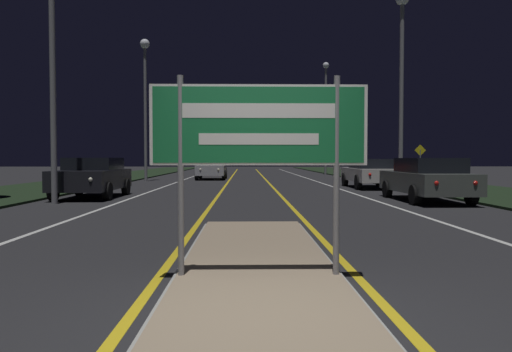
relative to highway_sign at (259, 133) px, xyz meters
name	(u,v)px	position (x,y,z in m)	size (l,w,h in m)	color
ground_plane	(264,330)	(0.00, -1.54, -1.71)	(160.00, 160.00, 0.00)	#232326
median_island	(259,280)	(0.00, 0.00, -1.67)	(2.00, 9.62, 0.10)	#999993
verge_left	(51,187)	(-9.50, 18.46, -1.67)	(5.00, 100.00, 0.08)	black
verge_right	(443,186)	(9.50, 18.46, -1.67)	(5.00, 100.00, 0.08)	black
centre_line_yellow_left	(228,182)	(-1.19, 23.46, -1.71)	(0.12, 70.00, 0.01)	gold
centre_line_yellow_right	(268,182)	(1.19, 23.46, -1.71)	(0.12, 70.00, 0.01)	gold
lane_line_white_left	(176,183)	(-4.20, 23.46, -1.71)	(0.12, 70.00, 0.01)	silver
lane_line_white_right	(320,182)	(4.20, 23.46, -1.71)	(0.12, 70.00, 0.01)	silver
edge_line_white_left	(124,183)	(-7.20, 23.46, -1.71)	(0.10, 70.00, 0.01)	silver
edge_line_white_right	(370,182)	(7.20, 23.46, -1.71)	(0.10, 70.00, 0.01)	silver
highway_sign	(259,133)	(0.00, 0.00, 0.00)	(2.45, 0.07, 2.25)	gray
streetlight_left_far	(145,84)	(-6.30, 25.25, 4.25)	(0.59, 0.59, 8.71)	gray
streetlight_right_near	(402,54)	(6.56, 15.77, 4.16)	(0.59, 0.59, 8.54)	gray
streetlight_right_far	(326,103)	(6.67, 36.72, 4.41)	(0.53, 0.53, 9.54)	gray
car_receding_0	(427,178)	(5.84, 10.70, -0.96)	(1.95, 4.80, 1.43)	#4C514C
car_receding_1	(370,172)	(5.78, 18.04, -0.96)	(1.95, 4.82, 1.39)	silver
car_approaching_0	(92,176)	(-5.69, 12.52, -0.95)	(2.03, 4.21, 1.44)	black
car_approaching_1	(212,168)	(-2.42, 27.87, -0.98)	(1.96, 4.38, 1.38)	#B7B7BC
car_approaching_2	(215,166)	(-2.75, 36.50, -0.99)	(1.90, 4.49, 1.34)	maroon
warning_sign	(420,160)	(9.13, 20.65, -0.38)	(0.60, 0.06, 2.06)	gray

